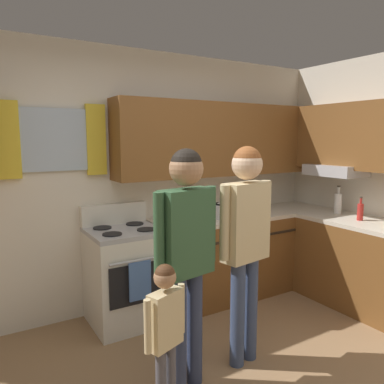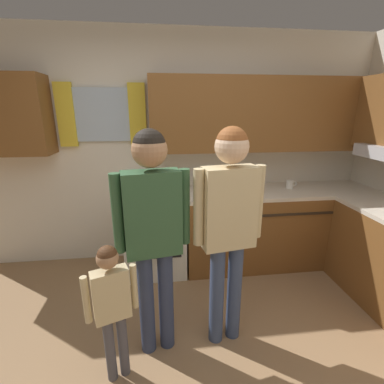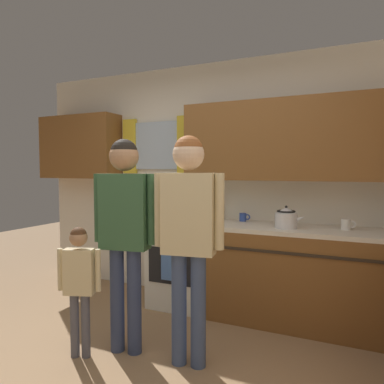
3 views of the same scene
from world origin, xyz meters
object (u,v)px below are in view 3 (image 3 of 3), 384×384
mug_cobalt_blue (243,217)px  adult_in_plaid (189,222)px  adult_holding_child (125,219)px  stove_oven (186,260)px  stovetop_kettle (286,218)px  mug_ceramic_white (346,224)px  small_child (79,276)px

mug_cobalt_blue → adult_in_plaid: adult_in_plaid is taller
adult_holding_child → stove_oven: bearing=90.7°
mug_cobalt_blue → adult_holding_child: size_ratio=0.07×
stovetop_kettle → stove_oven: bearing=175.2°
stove_oven → stovetop_kettle: bearing=-4.8°
stovetop_kettle → mug_ceramic_white: bearing=14.4°
mug_ceramic_white → small_child: (-1.82, -1.37, -0.32)m
stove_oven → mug_cobalt_blue: 0.77m
stove_oven → small_child: 1.37m
mug_ceramic_white → adult_in_plaid: (-1.02, -1.13, 0.11)m
adult_holding_child → small_child: bearing=-141.9°
small_child → stovetop_kettle: bearing=43.4°
adult_holding_child → stovetop_kettle: bearing=44.6°
stove_oven → stovetop_kettle: 1.19m
mug_cobalt_blue → small_child: (-0.83, -1.50, -0.31)m
mug_ceramic_white → stovetop_kettle: size_ratio=0.46×
adult_holding_child → small_child: (-0.27, -0.21, -0.42)m
adult_in_plaid → mug_cobalt_blue: bearing=88.5°
mug_cobalt_blue → stovetop_kettle: (0.48, -0.26, 0.05)m
adult_holding_child → adult_in_plaid: size_ratio=1.00×
stove_oven → adult_holding_child: (0.01, -1.12, 0.58)m
mug_ceramic_white → mug_cobalt_blue: (-0.98, 0.13, -0.00)m
adult_in_plaid → small_child: 0.94m
mug_cobalt_blue → mug_ceramic_white: bearing=-7.5°
mug_ceramic_white → adult_holding_child: (-1.55, -1.16, 0.10)m
stovetop_kettle → adult_holding_child: adult_holding_child is taller
adult_holding_child → adult_in_plaid: 0.53m
small_child → adult_in_plaid: bearing=16.9°
stove_oven → small_child: size_ratio=1.10×
mug_cobalt_blue → stove_oven: bearing=-163.6°
stove_oven → stovetop_kettle: stovetop_kettle is taller
stove_oven → mug_ceramic_white: (1.56, 0.04, 0.48)m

